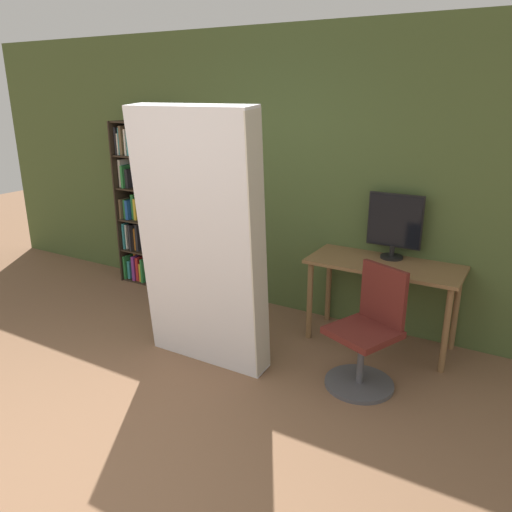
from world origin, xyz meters
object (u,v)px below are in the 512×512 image
bookshelf (146,208)px  mattress_near (201,243)px  office_chair (367,339)px  monitor (395,224)px

bookshelf → mattress_near: size_ratio=0.89×
office_chair → bookshelf: size_ratio=0.50×
monitor → mattress_near: bearing=-134.0°
office_chair → monitor: bearing=96.1°
bookshelf → mattress_near: 2.03m
monitor → mattress_near: mattress_near is taller
monitor → office_chair: (0.09, -0.85, -0.68)m
monitor → mattress_near: (-1.15, -1.20, -0.03)m
monitor → office_chair: size_ratio=0.61×
office_chair → mattress_near: (-1.25, -0.35, 0.65)m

